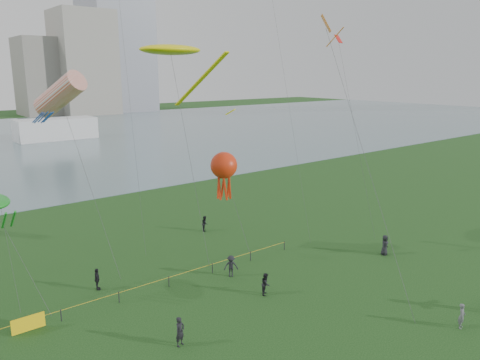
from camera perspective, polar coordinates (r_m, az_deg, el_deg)
ground_plane at (r=30.92m, az=12.24°, el=-18.01°), size 400.00×400.00×0.00m
building_mid at (r=190.51m, az=-18.47°, el=13.37°), size 20.00×20.00×38.00m
building_low at (r=191.79m, az=-23.00°, el=11.51°), size 16.00×18.00×28.00m
pavilion_right at (r=120.29m, az=-21.51°, el=5.81°), size 18.00×7.00×5.00m
fence at (r=34.04m, az=-17.90°, el=-14.24°), size 24.07×0.07×1.05m
kite_flyer at (r=33.67m, az=25.42°, el=-14.73°), size 0.70×0.59×1.64m
spectator_a at (r=34.75m, az=3.16°, el=-12.52°), size 1.00×0.98×1.63m
spectator_b at (r=37.43m, az=-1.10°, el=-10.45°), size 1.30×1.16×1.75m
spectator_c at (r=36.89m, az=-17.02°, el=-11.49°), size 0.68×1.06×1.67m
spectator_d at (r=43.52m, az=17.23°, el=-7.57°), size 1.00×0.77×1.82m
spectator_f at (r=29.10m, az=-7.33°, el=-17.85°), size 0.77×0.62×1.82m
spectator_g at (r=47.76m, az=-4.30°, el=-5.31°), size 0.92×0.96×1.57m
kite_stingray at (r=39.75m, az=-8.39°, el=15.35°), size 5.42×10.17×17.97m
kite_windsock at (r=39.71m, az=-21.07°, el=9.69°), size 4.25×8.12×15.99m
kite_octopus at (r=39.22m, az=-1.98°, el=1.70°), size 2.75×2.90×9.29m
kite_delta at (r=36.05m, az=11.03°, el=16.55°), size 2.26×10.67×19.86m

